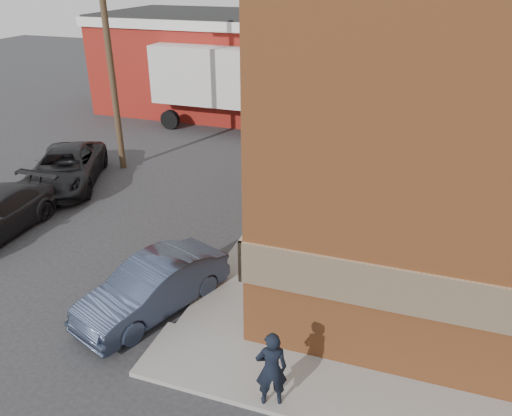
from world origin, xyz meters
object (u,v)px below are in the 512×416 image
Objects in this scene: warehouse at (241,63)px; man at (271,369)px; sedan at (153,287)px; utility_pole at (110,57)px; suv_a at (66,168)px; box_truck at (234,83)px.

man is at bearing -68.12° from warehouse.
utility_pole is at bearing 147.19° from sedan.
utility_pole reaches higher than man.
box_truck is at bearing 44.68° from suv_a.
box_truck is (2.61, 6.99, -2.23)m from utility_pole.
warehouse is 1.84× the size of box_truck.
warehouse reaches higher than sedan.
warehouse reaches higher than suv_a.
suv_a is 10.22m from box_truck.
utility_pole is (-1.50, -11.00, 1.93)m from warehouse.
box_truck is at bearing 124.01° from sedan.
warehouse reaches higher than box_truck.
box_truck is at bearing -74.54° from warehouse.
suv_a is (-11.22, 8.17, -0.25)m from man.
sedan is (-3.80, 2.05, -0.29)m from man.
box_truck is at bearing -88.29° from man.
warehouse is 9.40× the size of man.
warehouse is 20.21m from sedan.
man is 13.88m from suv_a.
warehouse is 3.09× the size of suv_a.
suv_a is (-1.06, -2.38, -4.01)m from utility_pole.
sedan is (4.85, -19.50, -2.12)m from warehouse.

